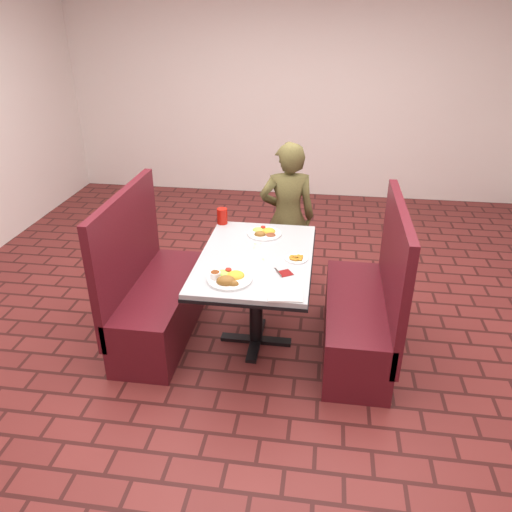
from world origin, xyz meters
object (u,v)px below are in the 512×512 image
(dining_table, at_px, (256,268))
(diner_person, at_px, (287,218))
(booth_bench_right, at_px, (363,314))
(booth_bench_left, at_px, (154,298))
(far_dinner_plate, at_px, (265,232))
(red_tumbler, at_px, (222,216))
(plantain_plate, at_px, (296,258))
(near_dinner_plate, at_px, (229,276))

(dining_table, xyz_separation_m, diner_person, (0.15, 0.92, 0.02))
(booth_bench_right, bearing_deg, diner_person, 125.19)
(booth_bench_left, distance_m, far_dinner_plate, 1.00)
(far_dinner_plate, distance_m, red_tumbler, 0.41)
(diner_person, distance_m, red_tumbler, 0.64)
(booth_bench_right, height_order, plantain_plate, booth_bench_right)
(booth_bench_left, xyz_separation_m, diner_person, (0.94, 0.92, 0.35))
(booth_bench_right, bearing_deg, near_dinner_plate, -157.57)
(dining_table, relative_size, booth_bench_right, 1.01)
(diner_person, bearing_deg, booth_bench_right, 114.38)
(red_tumbler, bearing_deg, dining_table, -57.02)
(far_dinner_plate, bearing_deg, red_tumbler, 155.33)
(near_dinner_plate, distance_m, red_tumbler, 0.97)
(booth_bench_left, bearing_deg, dining_table, 0.00)
(diner_person, bearing_deg, plantain_plate, 87.88)
(near_dinner_plate, xyz_separation_m, far_dinner_plate, (0.14, 0.76, -0.01))
(near_dinner_plate, bearing_deg, dining_table, 71.76)
(plantain_plate, height_order, red_tumbler, red_tumbler)
(near_dinner_plate, height_order, far_dinner_plate, near_dinner_plate)
(far_dinner_plate, height_order, red_tumbler, red_tumbler)
(booth_bench_right, relative_size, diner_person, 0.88)
(dining_table, distance_m, booth_bench_right, 0.86)
(near_dinner_plate, bearing_deg, red_tumbler, 104.06)
(dining_table, bearing_deg, booth_bench_left, 180.00)
(far_dinner_plate, distance_m, plantain_plate, 0.48)
(near_dinner_plate, distance_m, plantain_plate, 0.55)
(red_tumbler, bearing_deg, booth_bench_right, -25.59)
(diner_person, relative_size, red_tumbler, 10.49)
(dining_table, height_order, diner_person, diner_person)
(booth_bench_right, height_order, far_dinner_plate, booth_bench_right)
(dining_table, distance_m, booth_bench_left, 0.86)
(dining_table, bearing_deg, red_tumbler, 122.98)
(booth_bench_right, xyz_separation_m, red_tumbler, (-1.16, 0.55, 0.49))
(booth_bench_right, height_order, near_dinner_plate, booth_bench_right)
(booth_bench_right, bearing_deg, red_tumbler, 154.41)
(booth_bench_left, bearing_deg, red_tumbler, 51.68)
(far_dinner_plate, bearing_deg, dining_table, -91.87)
(booth_bench_right, bearing_deg, plantain_plate, -178.43)
(booth_bench_left, xyz_separation_m, booth_bench_right, (1.60, 0.00, 0.00))
(booth_bench_left, relative_size, booth_bench_right, 1.00)
(plantain_plate, bearing_deg, near_dinner_plate, -138.50)
(near_dinner_plate, bearing_deg, far_dinner_plate, 79.76)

